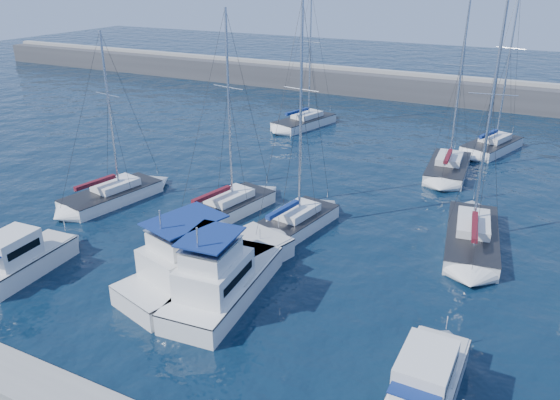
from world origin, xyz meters
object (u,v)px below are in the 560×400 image
at_px(motor_yacht_stbd_inner, 221,282).
at_px(sailboat_mid_a, 112,195).
at_px(sailboat_mid_d, 472,237).
at_px(motor_yacht_port_inner, 202,265).
at_px(sailboat_mid_b, 226,207).
at_px(sailboat_back_b, 448,168).
at_px(motor_yacht_port_outer, 21,260).
at_px(motor_yacht_stbd_outer, 426,384).
at_px(sailboat_back_a, 304,122).
at_px(sailboat_back_c, 492,145).
at_px(sailboat_mid_c, 293,223).

bearing_deg(motor_yacht_stbd_inner, sailboat_mid_a, 147.54).
relative_size(motor_yacht_stbd_inner, sailboat_mid_d, 0.58).
bearing_deg(motor_yacht_port_inner, motor_yacht_stbd_inner, -13.82).
distance_m(sailboat_mid_b, sailboat_back_b, 20.35).
relative_size(motor_yacht_port_outer, sailboat_mid_d, 0.40).
bearing_deg(motor_yacht_stbd_inner, sailboat_back_b, 69.88).
bearing_deg(sailboat_back_b, sailboat_mid_b, -132.68).
bearing_deg(motor_yacht_stbd_outer, sailboat_back_b, 99.73).
bearing_deg(sailboat_mid_a, motor_yacht_port_inner, -16.23).
bearing_deg(motor_yacht_port_inner, motor_yacht_port_outer, -142.10).
bearing_deg(motor_yacht_port_inner, sailboat_mid_d, 58.29).
bearing_deg(motor_yacht_stbd_inner, sailboat_mid_b, 116.01).
relative_size(sailboat_mid_b, sailboat_back_b, 0.99).
xyz_separation_m(sailboat_mid_b, sailboat_back_a, (-4.77, 24.08, 0.00)).
relative_size(motor_yacht_stbd_outer, sailboat_mid_a, 0.50).
bearing_deg(motor_yacht_port_outer, sailboat_back_c, 56.44).
bearing_deg(sailboat_mid_c, motor_yacht_stbd_inner, -78.71).
xyz_separation_m(motor_yacht_port_outer, sailboat_mid_b, (6.01, 12.52, -0.42)).
height_order(motor_yacht_port_outer, motor_yacht_stbd_inner, motor_yacht_stbd_inner).
height_order(motor_yacht_port_inner, sailboat_mid_a, sailboat_mid_a).
relative_size(motor_yacht_port_outer, sailboat_back_c, 0.40).
distance_m(motor_yacht_stbd_inner, sailboat_mid_b, 11.23).
distance_m(motor_yacht_port_outer, sailboat_back_b, 34.03).
height_order(motor_yacht_stbd_inner, sailboat_mid_c, sailboat_mid_c).
bearing_deg(sailboat_mid_a, motor_yacht_stbd_inner, -16.58).
relative_size(sailboat_back_a, sailboat_back_c, 0.94).
bearing_deg(sailboat_mid_d, motor_yacht_port_inner, -145.90).
xyz_separation_m(sailboat_mid_d, sailboat_back_c, (-1.47, 21.06, 0.03)).
height_order(sailboat_back_b, sailboat_back_c, sailboat_back_c).
relative_size(sailboat_mid_d, sailboat_back_c, 0.99).
distance_m(sailboat_mid_a, sailboat_mid_b, 9.16).
relative_size(motor_yacht_port_inner, sailboat_back_a, 0.77).
height_order(motor_yacht_stbd_inner, sailboat_back_c, sailboat_back_c).
bearing_deg(sailboat_back_a, motor_yacht_port_outer, -76.64).
bearing_deg(motor_yacht_port_inner, sailboat_back_a, 120.57).
bearing_deg(motor_yacht_port_outer, sailboat_mid_b, 60.72).
bearing_deg(sailboat_mid_c, sailboat_mid_b, -171.61).
xyz_separation_m(sailboat_back_a, sailboat_back_c, (19.97, 0.24, 0.02)).
bearing_deg(motor_yacht_stbd_inner, sailboat_mid_d, 44.68).
relative_size(sailboat_mid_a, sailboat_mid_b, 0.89).
distance_m(sailboat_mid_a, sailboat_back_c, 35.71).
bearing_deg(sailboat_mid_b, sailboat_mid_a, -155.80).
height_order(motor_yacht_stbd_outer, sailboat_mid_d, sailboat_mid_d).
bearing_deg(motor_yacht_port_outer, sailboat_back_b, 53.13).
height_order(sailboat_mid_a, sailboat_mid_c, sailboat_mid_c).
xyz_separation_m(sailboat_back_a, sailboat_back_b, (17.41, -8.14, -0.00)).
bearing_deg(sailboat_back_a, motor_yacht_port_inner, -59.87).
bearing_deg(sailboat_mid_c, sailboat_back_b, 75.60).
xyz_separation_m(motor_yacht_stbd_inner, sailboat_mid_c, (-0.29, 9.49, -0.59)).
height_order(sailboat_mid_c, sailboat_back_a, sailboat_mid_c).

